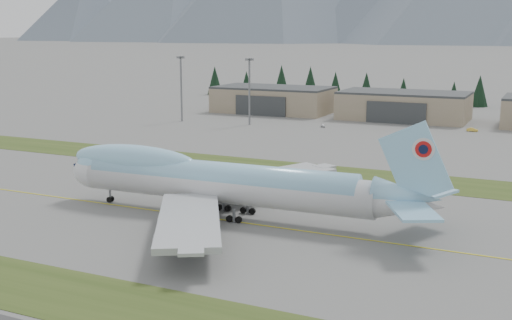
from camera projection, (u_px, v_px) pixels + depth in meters
The scene contains 11 objects.
ground at pixel (297, 230), 109.02m from camera, with size 7000.00×7000.00×0.00m, color #5F5F5D.
grass_strip_near at pixel (177, 319), 75.29m from camera, with size 400.00×14.00×0.08m, color #34491A.
grass_strip_far at pixel (368, 177), 148.96m from camera, with size 400.00×18.00×0.08m, color #34491A.
taxiway_line_main at pixel (297, 230), 109.02m from camera, with size 400.00×0.40×0.02m, color yellow.
boeing_747_freighter at pixel (220, 181), 116.61m from camera, with size 73.82×64.08×19.55m.
hangar_left at pixel (273, 99), 270.23m from camera, with size 48.00×26.60×10.80m.
hangar_center at pixel (404, 106), 247.27m from camera, with size 48.00×26.60×10.80m.
floodlight_masts at pixel (406, 85), 205.29m from camera, with size 173.33×7.76×24.40m.
service_vehicle_a at pixel (323, 127), 228.31m from camera, with size 1.29×3.20×1.09m, color white.
service_vehicle_b at pixel (472, 131), 218.14m from camera, with size 1.33×3.79×1.25m, color gold.
conifer_belt at pixel (439, 89), 300.80m from camera, with size 273.13×15.05×16.50m.
Camera 1 is at (38.23, -97.60, 33.00)m, focal length 45.00 mm.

